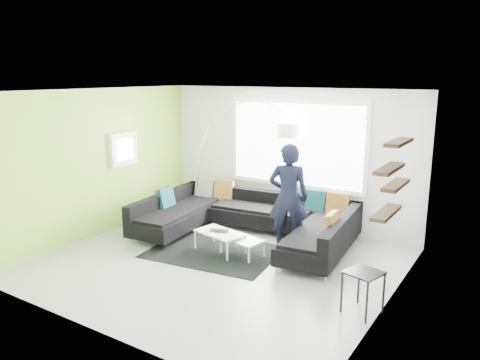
# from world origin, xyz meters

# --- Properties ---
(ground) EXTENTS (5.50, 5.50, 0.00)m
(ground) POSITION_xyz_m (0.00, 0.00, 0.00)
(ground) COLOR gray
(ground) RESTS_ON ground
(room_shell) EXTENTS (5.54, 5.04, 2.82)m
(room_shell) POSITION_xyz_m (0.04, 0.21, 1.81)
(room_shell) COLOR silver
(room_shell) RESTS_ON ground
(sectional_sofa) EXTENTS (4.07, 2.77, 0.83)m
(sectional_sofa) POSITION_xyz_m (-0.18, 1.18, 0.37)
(sectional_sofa) COLOR black
(sectional_sofa) RESTS_ON ground
(rug) EXTENTS (2.39, 1.86, 0.01)m
(rug) POSITION_xyz_m (-0.34, 0.37, 0.01)
(rug) COLOR black
(rug) RESTS_ON ground
(coffee_table) EXTENTS (1.21, 0.85, 0.36)m
(coffee_table) POSITION_xyz_m (-0.05, 0.48, 0.18)
(coffee_table) COLOR silver
(coffee_table) RESTS_ON ground
(arc_lamp) EXTENTS (2.47, 1.15, 2.54)m
(arc_lamp) POSITION_xyz_m (-1.89, 1.97, 1.27)
(arc_lamp) COLOR silver
(arc_lamp) RESTS_ON ground
(side_table) EXTENTS (0.52, 0.52, 0.58)m
(side_table) POSITION_xyz_m (2.55, -0.34, 0.29)
(side_table) COLOR black
(side_table) RESTS_ON ground
(person) EXTENTS (0.99, 0.91, 1.91)m
(person) POSITION_xyz_m (0.68, 1.21, 0.95)
(person) COLOR black
(person) RESTS_ON ground
(laptop) EXTENTS (0.47, 0.42, 0.03)m
(laptop) POSITION_xyz_m (-0.27, 0.43, 0.38)
(laptop) COLOR black
(laptop) RESTS_ON coffee_table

